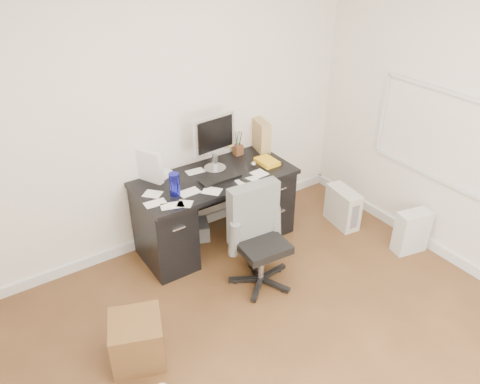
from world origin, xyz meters
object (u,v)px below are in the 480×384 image
(keyboard, at_px, (220,178))
(wicker_basket, at_px, (137,340))
(desk, at_px, (216,208))
(office_chair, at_px, (262,240))
(pc_tower, at_px, (343,207))
(lcd_monitor, at_px, (214,143))

(keyboard, distance_m, wicker_basket, 1.60)
(wicker_basket, bearing_deg, desk, 36.75)
(office_chair, relative_size, wicker_basket, 2.51)
(pc_tower, bearing_deg, lcd_monitor, 162.41)
(lcd_monitor, xyz_separation_m, wicker_basket, (-1.30, -1.03, -0.84))
(lcd_monitor, relative_size, pc_tower, 1.37)
(office_chair, bearing_deg, wicker_basket, -167.44)
(office_chair, relative_size, pc_tower, 2.29)
(keyboard, height_order, office_chair, office_chair)
(desk, height_order, pc_tower, desk)
(desk, xyz_separation_m, keyboard, (0.01, -0.09, 0.36))
(desk, xyz_separation_m, pc_tower, (1.27, -0.47, -0.20))
(lcd_monitor, bearing_deg, desk, -128.09)
(keyboard, relative_size, wicker_basket, 1.07)
(desk, height_order, lcd_monitor, lcd_monitor)
(office_chair, height_order, wicker_basket, office_chair)
(lcd_monitor, height_order, office_chair, lcd_monitor)
(desk, bearing_deg, keyboard, -84.89)
(office_chair, bearing_deg, lcd_monitor, 90.47)
(pc_tower, bearing_deg, office_chair, -159.52)
(office_chair, height_order, pc_tower, office_chair)
(desk, height_order, keyboard, keyboard)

